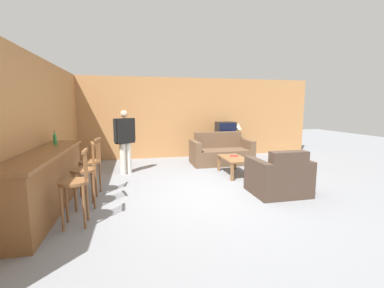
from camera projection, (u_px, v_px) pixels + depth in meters
ground_plane at (208, 192)px, 5.05m from camera, size 24.00×24.00×0.00m
wall_back at (177, 118)px, 8.44m from camera, size 9.40×0.08×2.60m
wall_left at (52, 124)px, 5.49m from camera, size 0.08×8.71×2.60m
bar_counter at (47, 181)px, 4.12m from camera, size 0.55×2.84×0.97m
bar_chair_near at (75, 187)px, 3.57m from camera, size 0.41×0.41×1.09m
bar_chair_mid at (84, 174)px, 4.23m from camera, size 0.48×0.48×1.09m
bar_chair_far at (91, 166)px, 4.85m from camera, size 0.45×0.45×1.09m
couch_far at (221, 153)px, 7.59m from camera, size 1.76×0.92×0.91m
armchair_near at (279, 178)px, 4.91m from camera, size 1.01×0.88×0.88m
coffee_table at (234, 160)px, 6.29m from camera, size 0.53×1.02×0.44m
tv_unit at (225, 147)px, 8.56m from camera, size 1.17×0.55×0.65m
tv at (226, 130)px, 8.47m from camera, size 0.61×0.44×0.52m
bottle at (55, 138)px, 4.78m from camera, size 0.07×0.07×0.26m
book_on_table at (234, 156)px, 6.44m from camera, size 0.23×0.19×0.02m
table_lamp at (238, 127)px, 8.56m from camera, size 0.23×0.23×0.47m
person_by_window at (125, 139)px, 6.33m from camera, size 0.51×0.43×1.58m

